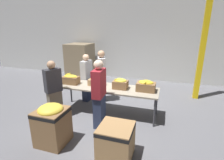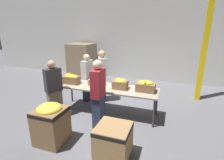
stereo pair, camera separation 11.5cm
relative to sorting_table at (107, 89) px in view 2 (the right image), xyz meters
The scene contains 15 objects.
ground_plane 0.71m from the sorting_table, ahead, with size 30.00×30.00×0.00m, color slate.
wall_back 3.77m from the sorting_table, 90.00° to the left, with size 16.00×0.08×4.00m.
sorting_table is the anchor object (origin of this frame).
banana_box_0 1.09m from the sorting_table, behind, with size 0.46×0.31×0.28m.
banana_box_1 0.37m from the sorting_table, 165.47° to the left, with size 0.43×0.29×0.24m.
banana_box_2 0.42m from the sorting_table, ahead, with size 0.38×0.29×0.28m.
banana_box_3 1.06m from the sorting_table, ahead, with size 0.47×0.34×0.29m.
volunteer_0 1.10m from the sorting_table, 145.19° to the left, with size 0.26×0.43×1.52m.
volunteer_1 0.71m from the sorting_table, 84.89° to the right, with size 0.24×0.45×1.64m.
volunteer_2 0.90m from the sorting_table, 119.96° to the left, with size 0.39×0.49×1.64m.
volunteer_3 1.38m from the sorting_table, 151.87° to the right, with size 0.38×0.46×1.54m.
donation_bin_0 1.74m from the sorting_table, 110.89° to the right, with size 0.59×0.59×0.87m.
donation_bin_1 1.81m from the sorting_table, 65.02° to the right, with size 0.61×0.61×0.65m.
support_pillar 3.41m from the sorting_table, 37.29° to the left, with size 0.16×0.16×4.00m.
pallet_stack_0 3.65m from the sorting_table, 129.13° to the left, with size 1.14×1.14×1.59m.
Camera 2 is at (1.63, -4.17, 2.36)m, focal length 28.00 mm.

